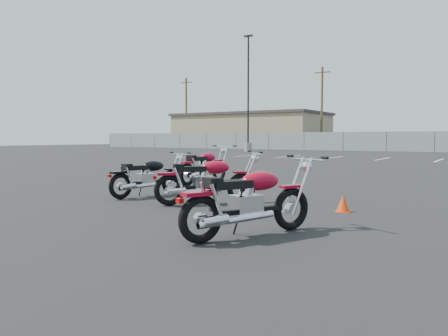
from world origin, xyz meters
The scene contains 12 objects.
ground centered at (0.00, 0.00, 0.00)m, with size 120.00×120.00×0.00m, color black.
motorcycle_front_red centered at (-1.93, 2.94, 0.47)m, with size 0.82×2.11×1.03m.
motorcycle_second_black centered at (-1.51, 0.23, 0.42)m, with size 0.85×1.89×0.93m.
motorcycle_third_red centered at (0.19, -0.02, 0.45)m, with size 1.65×1.77×1.00m.
motorcycle_rear_red centered at (2.19, -1.94, 0.46)m, with size 1.26×2.01×1.01m.
training_cone_near centered at (2.63, 0.53, 0.14)m, with size 0.24×0.24×0.29m.
light_pole_west centered at (-14.39, 27.63, 2.69)m, with size 0.80×0.70×10.32m.
chainlink_fence centered at (0.00, 35.00, 0.90)m, with size 80.06×0.06×1.80m.
tan_building_west centered at (-22.00, 42.00, 2.16)m, with size 18.40×10.40×4.30m.
utility_pole_a centered at (-30.00, 39.00, 4.69)m, with size 1.80×0.24×9.00m.
utility_pole_b centered at (-12.00, 40.00, 4.69)m, with size 1.80×0.24×9.00m.
parking_line_stripes centered at (-2.50, 20.00, 0.00)m, with size 15.12×4.00×0.01m.
Camera 1 is at (4.85, -6.73, 1.26)m, focal length 35.00 mm.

